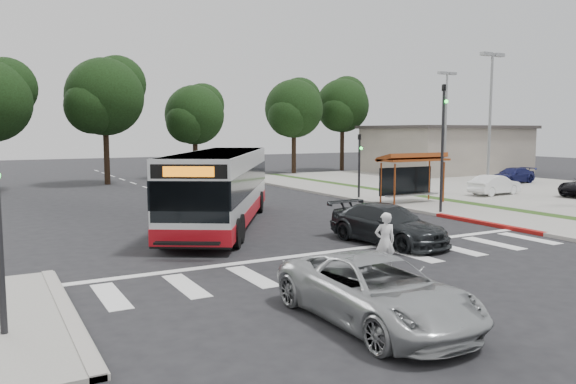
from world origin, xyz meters
TOP-DOWN VIEW (x-y plane):
  - ground at (0.00, 0.00)m, footprint 140.00×140.00m
  - sidewalk_east at (11.00, 8.00)m, footprint 4.00×40.00m
  - curb_east at (9.00, 8.00)m, footprint 0.30×40.00m
  - curb_east_red at (9.00, -2.00)m, footprint 0.32×6.00m
  - parking_lot at (23.00, 10.00)m, footprint 18.00×36.00m
  - commercial_building at (30.00, 22.00)m, footprint 14.00×10.00m
  - building_roof_cap at (30.00, 22.00)m, footprint 14.60×10.60m
  - crosswalk_ladder at (0.00, -5.00)m, footprint 18.00×2.60m
  - bus_shelter at (10.80, 5.10)m, footprint 4.20×1.60m
  - traffic_signal_ne_tall at (9.60, 1.49)m, footprint 0.18×0.37m
  - traffic_signal_ne_short at (9.60, 8.49)m, footprint 0.18×0.37m
  - lot_light_front at (18.00, 6.00)m, footprint 1.90×0.35m
  - lot_light_mid at (24.00, 16.00)m, footprint 1.90×0.35m
  - tree_ne_a at (16.08, 28.06)m, footprint 6.16×5.74m
  - tree_ne_b at (23.08, 30.06)m, footprint 6.16×5.74m
  - tree_north_a at (-1.92, 26.07)m, footprint 6.60×6.15m
  - tree_north_b at (6.07, 28.06)m, footprint 5.72×5.33m
  - transit_bus at (-1.45, 3.63)m, footprint 8.99×12.29m
  - pedestrian at (-0.19, -6.29)m, footprint 0.75×0.60m
  - dark_sedan at (2.50, -3.09)m, footprint 2.71×5.26m
  - silver_suv_south at (-3.29, -9.88)m, footprint 2.45×5.31m
  - parked_car_1 at (18.25, 5.64)m, footprint 3.96×1.71m
  - parked_car_3 at (25.89, 10.55)m, footprint 4.27×1.94m

SIDE VIEW (x-z plane):
  - ground at x=0.00m, z-range 0.00..0.00m
  - crosswalk_ladder at x=0.00m, z-range 0.00..0.01m
  - parking_lot at x=23.00m, z-range 0.00..0.10m
  - sidewalk_east at x=11.00m, z-range 0.00..0.12m
  - curb_east at x=9.00m, z-range 0.00..0.15m
  - curb_east_red at x=9.00m, z-range 0.00..0.15m
  - parked_car_3 at x=25.89m, z-range 0.10..1.31m
  - dark_sedan at x=2.50m, z-range 0.00..1.46m
  - parked_car_1 at x=18.25m, z-range 0.10..1.37m
  - silver_suv_south at x=-3.29m, z-range 0.00..1.47m
  - pedestrian at x=-0.19m, z-range 0.00..1.78m
  - transit_bus at x=-1.45m, z-range 0.00..3.29m
  - commercial_building at x=30.00m, z-range 0.00..4.40m
  - bus_shelter at x=10.80m, z-range 0.92..3.78m
  - traffic_signal_ne_short at x=9.60m, z-range 0.48..4.48m
  - traffic_signal_ne_tall at x=9.60m, z-range 0.63..7.13m
  - building_roof_cap at x=30.00m, z-range 4.40..4.70m
  - tree_north_b at x=6.07m, z-range 1.45..9.88m
  - lot_light_front at x=18.00m, z-range 1.40..10.41m
  - lot_light_mid at x=24.00m, z-range 1.40..10.41m
  - tree_ne_a at x=16.08m, z-range 1.74..11.04m
  - tree_ne_b at x=23.08m, z-range 1.91..11.93m
  - tree_north_a at x=-1.92m, z-range 1.84..12.01m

